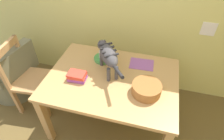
% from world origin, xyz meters
% --- Properties ---
extents(dining_table, '(1.32, 0.96, 0.72)m').
position_xyz_m(dining_table, '(0.07, 1.02, 0.64)').
color(dining_table, tan).
rests_on(dining_table, ground_plane).
extents(cat, '(0.40, 0.57, 0.30)m').
position_xyz_m(cat, '(-0.00, 1.12, 0.93)').
color(cat, '#474446').
rests_on(cat, dining_table).
extents(saucer_bowl, '(0.20, 0.20, 0.03)m').
position_xyz_m(saucer_bowl, '(-0.11, 1.28, 0.74)').
color(saucer_bowl, '#459446').
rests_on(saucer_bowl, dining_table).
extents(coffee_mug, '(0.13, 0.08, 0.09)m').
position_xyz_m(coffee_mug, '(-0.11, 1.28, 0.80)').
color(coffee_mug, silver).
rests_on(coffee_mug, saucer_bowl).
extents(magazine, '(0.27, 0.20, 0.01)m').
position_xyz_m(magazine, '(0.33, 1.31, 0.73)').
color(magazine, '#9654A0').
rests_on(magazine, dining_table).
extents(book_stack, '(0.19, 0.14, 0.08)m').
position_xyz_m(book_stack, '(-0.26, 0.91, 0.76)').
color(book_stack, '#98459E').
rests_on(book_stack, dining_table).
extents(wicker_basket, '(0.27, 0.27, 0.10)m').
position_xyz_m(wicker_basket, '(0.43, 0.91, 0.78)').
color(wicker_basket, '#9F6431').
rests_on(wicker_basket, dining_table).
extents(wooden_chair_near, '(0.46, 0.46, 0.93)m').
position_xyz_m(wooden_chair_near, '(-0.98, 1.02, 0.45)').
color(wooden_chair_near, tan).
rests_on(wooden_chair_near, ground_plane).
extents(wicker_armchair, '(0.63, 0.64, 0.78)m').
position_xyz_m(wicker_armchair, '(-1.37, 1.13, 0.27)').
color(wicker_armchair, '#777458').
rests_on(wicker_armchair, ground_plane).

